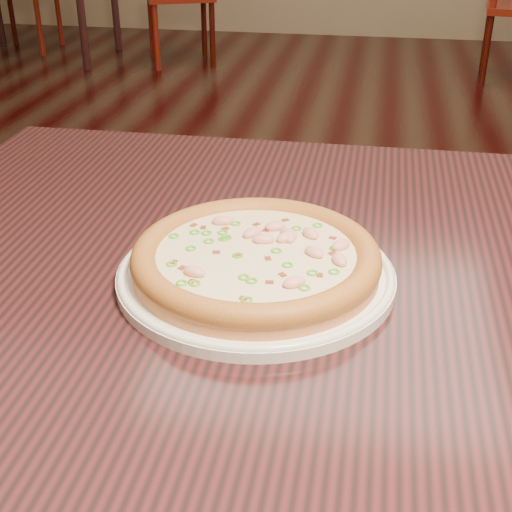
# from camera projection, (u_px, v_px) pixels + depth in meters

# --- Properties ---
(ground) EXTENTS (9.00, 9.00, 0.00)m
(ground) POSITION_uv_depth(u_px,v_px,m) (273.00, 421.00, 1.67)
(ground) COLOR black
(hero_table) EXTENTS (1.20, 0.80, 0.75)m
(hero_table) POSITION_uv_depth(u_px,v_px,m) (364.00, 341.00, 0.84)
(hero_table) COLOR black
(hero_table) RESTS_ON ground
(plate) EXTENTS (0.30, 0.30, 0.02)m
(plate) POSITION_uv_depth(u_px,v_px,m) (256.00, 273.00, 0.76)
(plate) COLOR white
(plate) RESTS_ON hero_table
(pizza) EXTENTS (0.26, 0.26, 0.03)m
(pizza) POSITION_uv_depth(u_px,v_px,m) (256.00, 258.00, 0.75)
(pizza) COLOR #CE8351
(pizza) RESTS_ON plate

